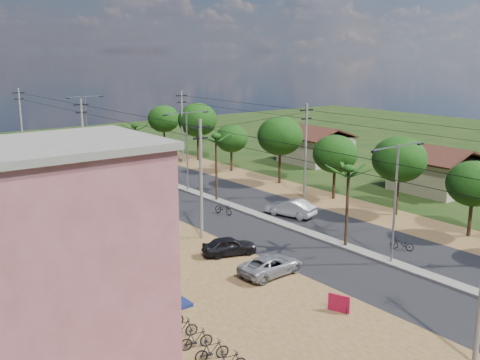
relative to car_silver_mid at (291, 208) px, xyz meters
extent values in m
plane|color=black|center=(-2.15, -12.14, -0.72)|extent=(160.00, 160.00, 0.00)
cube|color=black|center=(-2.15, 2.86, -0.70)|extent=(12.00, 110.00, 0.04)
cube|color=#605E56|center=(-2.15, 5.86, -0.63)|extent=(1.00, 90.00, 0.18)
cube|color=brown|center=(-17.15, -4.14, -0.70)|extent=(18.00, 46.00, 0.04)
cube|color=brown|center=(6.35, 2.86, -0.70)|extent=(5.00, 90.00, 0.03)
cube|color=brown|center=(-24.15, -12.14, 4.28)|extent=(8.00, 6.00, 10.00)
cube|color=#605E56|center=(-24.15, -12.14, 9.43)|extent=(8.40, 6.40, 0.30)
cube|color=#111A48|center=(-19.75, -12.14, 2.38)|extent=(0.80, 5.40, 0.15)
cube|color=black|center=(-20.10, -12.14, 0.58)|extent=(0.10, 3.00, 2.40)
cube|color=navy|center=(-20.07, -12.14, 5.78)|extent=(0.12, 4.20, 1.20)
cube|color=#9A8E68|center=(-24.15, -5.14, 3.78)|extent=(8.00, 6.00, 9.00)
cube|color=#605E56|center=(-24.15, -5.14, 8.43)|extent=(8.40, 6.40, 0.30)
cube|color=#111A48|center=(-19.75, -5.14, 2.38)|extent=(0.80, 5.40, 0.15)
cube|color=black|center=(-20.10, -5.14, 0.58)|extent=(0.10, 3.00, 2.40)
cube|color=navy|center=(-20.07, -5.14, 5.13)|extent=(0.12, 4.20, 1.20)
cube|color=#111A48|center=(-19.75, 1.86, 2.38)|extent=(0.80, 5.40, 0.15)
cube|color=black|center=(-20.10, 1.86, 0.58)|extent=(0.10, 3.00, 2.40)
cube|color=navy|center=(-20.07, 1.86, 4.48)|extent=(0.12, 4.20, 1.20)
cube|color=#9A8E68|center=(17.85, -2.14, 0.93)|extent=(7.00, 7.00, 3.30)
cube|color=#9A8E68|center=(18.85, 15.86, 0.93)|extent=(7.00, 7.00, 3.30)
cylinder|color=black|center=(7.15, -12.14, 1.21)|extent=(0.28, 0.28, 3.85)
ellipsoid|color=black|center=(7.15, -12.14, 3.41)|extent=(4.00, 4.00, 3.40)
cylinder|color=black|center=(7.55, -5.14, 1.56)|extent=(0.28, 0.28, 4.55)
ellipsoid|color=black|center=(7.55, -5.14, 4.16)|extent=(4.60, 4.60, 3.91)
cylinder|color=black|center=(7.25, 1.86, 1.31)|extent=(0.28, 0.28, 4.06)
ellipsoid|color=black|center=(7.25, 1.86, 3.63)|extent=(4.20, 4.20, 3.57)
cylinder|color=black|center=(7.45, 9.86, 1.66)|extent=(0.28, 0.28, 4.76)
ellipsoid|color=black|center=(7.45, 9.86, 4.38)|extent=(4.80, 4.80, 4.08)
cylinder|color=black|center=(7.05, 17.86, 1.10)|extent=(0.28, 0.28, 3.64)
ellipsoid|color=black|center=(7.05, 17.86, 3.18)|extent=(3.80, 3.80, 3.23)
cylinder|color=black|center=(7.65, 25.86, 1.73)|extent=(0.28, 0.28, 4.90)
ellipsoid|color=black|center=(7.65, 25.86, 4.53)|extent=(5.00, 5.00, 4.25)
cylinder|color=black|center=(7.35, 33.86, 1.45)|extent=(0.28, 0.28, 4.34)
ellipsoid|color=black|center=(7.35, 33.86, 3.93)|extent=(4.40, 4.40, 3.74)
cylinder|color=black|center=(-2.15, -8.14, 2.18)|extent=(0.22, 0.22, 5.80)
cylinder|color=black|center=(-2.15, 7.86, 2.38)|extent=(0.22, 0.22, 6.20)
cylinder|color=black|center=(-2.15, 23.86, 2.03)|extent=(0.22, 0.22, 5.50)
cylinder|color=gray|center=(-2.15, -12.14, 3.28)|extent=(0.16, 0.16, 8.00)
cube|color=gray|center=(-0.95, -12.14, 7.18)|extent=(2.40, 0.08, 0.08)
cube|color=gray|center=(-3.35, -12.14, 7.18)|extent=(2.40, 0.08, 0.08)
cube|color=black|center=(0.15, -12.14, 7.08)|extent=(0.50, 0.18, 0.12)
cube|color=black|center=(-4.45, -12.14, 7.08)|extent=(0.50, 0.18, 0.12)
cylinder|color=gray|center=(-2.15, 12.86, 3.28)|extent=(0.16, 0.16, 8.00)
cube|color=gray|center=(-0.95, 12.86, 7.18)|extent=(2.40, 0.08, 0.08)
cube|color=gray|center=(-3.35, 12.86, 7.18)|extent=(2.40, 0.08, 0.08)
cube|color=black|center=(0.15, 12.86, 7.08)|extent=(0.50, 0.18, 0.12)
cube|color=black|center=(-4.45, 12.86, 7.08)|extent=(0.50, 0.18, 0.12)
cylinder|color=gray|center=(-2.15, 37.86, 3.28)|extent=(0.16, 0.16, 8.00)
cube|color=gray|center=(-0.95, 37.86, 7.18)|extent=(2.40, 0.08, 0.08)
cube|color=gray|center=(-3.35, 37.86, 7.18)|extent=(2.40, 0.08, 0.08)
cube|color=black|center=(0.15, 37.86, 7.08)|extent=(0.50, 0.18, 0.12)
cube|color=black|center=(-4.45, 37.86, 7.08)|extent=(0.50, 0.18, 0.12)
cylinder|color=#605E56|center=(-9.15, -0.14, 3.78)|extent=(0.24, 0.24, 9.00)
cube|color=black|center=(-9.15, -0.14, 7.68)|extent=(1.60, 0.12, 0.12)
cube|color=black|center=(-9.15, -0.14, 6.88)|extent=(1.20, 0.12, 0.12)
cylinder|color=#605E56|center=(-9.15, 21.86, 3.78)|extent=(0.24, 0.24, 9.00)
cube|color=black|center=(-9.15, 21.86, 7.68)|extent=(1.60, 0.12, 0.12)
cube|color=black|center=(-9.15, 21.86, 6.88)|extent=(1.20, 0.12, 0.12)
cylinder|color=#605E56|center=(-9.15, 42.86, 3.78)|extent=(0.24, 0.24, 9.00)
cube|color=black|center=(-9.15, 42.86, 7.68)|extent=(1.60, 0.12, 0.12)
cube|color=black|center=(-9.15, 42.86, 6.88)|extent=(1.20, 0.12, 0.12)
cylinder|color=#605E56|center=(5.35, 3.86, 3.78)|extent=(0.24, 0.24, 9.00)
cube|color=black|center=(5.35, 3.86, 7.68)|extent=(1.60, 0.12, 0.12)
cube|color=black|center=(5.35, 3.86, 6.88)|extent=(1.20, 0.12, 0.12)
cylinder|color=#605E56|center=(5.35, 25.86, 3.78)|extent=(0.24, 0.24, 9.00)
cube|color=black|center=(5.35, 25.86, 7.68)|extent=(1.60, 0.12, 0.12)
cube|color=black|center=(5.35, 25.86, 6.88)|extent=(1.20, 0.12, 0.12)
imported|color=gray|center=(0.00, 0.00, 0.00)|extent=(2.67, 4.60, 1.43)
imported|color=silver|center=(-3.65, 16.00, -0.02)|extent=(2.78, 5.07, 1.39)
imported|color=gray|center=(-9.65, -8.70, -0.10)|extent=(4.53, 2.29, 1.23)
imported|color=black|center=(-9.65, -4.28, -0.08)|extent=(4.02, 2.62, 1.27)
imported|color=black|center=(0.56, -10.96, -0.28)|extent=(1.17, 1.76, 0.88)
imported|color=black|center=(-4.19, 3.94, -0.22)|extent=(1.02, 2.00, 1.00)
imported|color=black|center=(-5.27, 19.98, -0.28)|extent=(0.48, 1.48, 0.88)
cube|color=maroon|center=(-10.15, -14.87, -0.21)|extent=(0.54, 1.15, 1.01)
cylinder|color=black|center=(-10.15, -15.42, -0.46)|extent=(0.04, 0.04, 0.50)
cylinder|color=black|center=(-10.15, -14.31, -0.46)|extent=(0.04, 0.04, 0.50)
imported|color=black|center=(-18.33, -14.69, -0.22)|extent=(1.73, 0.85, 1.00)
imported|color=black|center=(-18.33, -13.39, -0.22)|extent=(1.73, 0.85, 1.00)
imported|color=black|center=(-18.33, -12.09, -0.22)|extent=(1.73, 0.85, 1.00)
imported|color=black|center=(-18.33, -10.79, -0.22)|extent=(1.73, 0.85, 1.00)
imported|color=black|center=(-18.33, -9.49, -0.22)|extent=(1.73, 0.85, 1.00)
imported|color=black|center=(-18.33, -8.19, -0.22)|extent=(1.73, 0.85, 1.00)
imported|color=black|center=(-18.33, -6.89, -0.22)|extent=(1.73, 0.85, 1.00)
camera|label=1|loc=(-31.34, -33.71, 13.01)|focal=42.00mm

